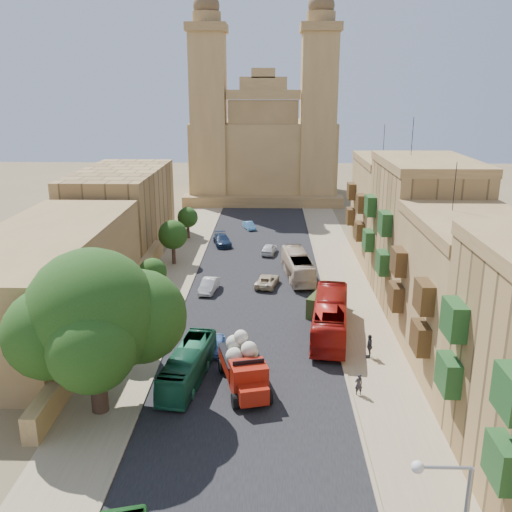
{
  "coord_description": "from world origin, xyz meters",
  "views": [
    {
      "loc": [
        1.45,
        -28.31,
        20.15
      ],
      "look_at": [
        0.0,
        26.0,
        4.0
      ],
      "focal_mm": 40.0,
      "sensor_mm": 36.0,
      "label": 1
    }
  ],
  "objects_px": {
    "olive_pickup": "(325,303)",
    "car_blue_b": "(249,226)",
    "car_blue_a": "(217,345)",
    "bus_red_east": "(330,317)",
    "car_dkblue": "(222,240)",
    "ficus_tree": "(94,319)",
    "street_tree_b": "(153,272)",
    "car_cream": "(267,281)",
    "car_white_b": "(269,249)",
    "street_tree_c": "(173,235)",
    "pedestrian_c": "(369,346)",
    "street_tree_a": "(121,314)",
    "car_white_a": "(209,286)",
    "bus_cream_east": "(298,266)",
    "red_truck": "(244,365)",
    "pedestrian_a": "(359,384)",
    "street_tree_d": "(188,218)",
    "church": "(264,147)",
    "bus_green_north": "(188,365)"
  },
  "relations": [
    {
      "from": "church",
      "to": "car_blue_a",
      "type": "distance_m",
      "value": 66.59
    },
    {
      "from": "olive_pickup",
      "to": "car_blue_a",
      "type": "bearing_deg",
      "value": -137.29
    },
    {
      "from": "car_blue_b",
      "to": "bus_red_east",
      "type": "bearing_deg",
      "value": -97.73
    },
    {
      "from": "street_tree_a",
      "to": "car_blue_a",
      "type": "distance_m",
      "value": 7.84
    },
    {
      "from": "ficus_tree",
      "to": "car_blue_b",
      "type": "xyz_separation_m",
      "value": [
        7.67,
        49.35,
        -5.87
      ]
    },
    {
      "from": "olive_pickup",
      "to": "street_tree_d",
      "type": "bearing_deg",
      "value": 121.62
    },
    {
      "from": "street_tree_a",
      "to": "street_tree_b",
      "type": "distance_m",
      "value": 12.02
    },
    {
      "from": "street_tree_a",
      "to": "car_blue_b",
      "type": "relative_size",
      "value": 1.56
    },
    {
      "from": "pedestrian_c",
      "to": "bus_cream_east",
      "type": "bearing_deg",
      "value": -156.31
    },
    {
      "from": "street_tree_b",
      "to": "bus_green_north",
      "type": "bearing_deg",
      "value": -70.52
    },
    {
      "from": "car_dkblue",
      "to": "church",
      "type": "bearing_deg",
      "value": 68.25
    },
    {
      "from": "olive_pickup",
      "to": "car_blue_b",
      "type": "height_order",
      "value": "olive_pickup"
    },
    {
      "from": "street_tree_c",
      "to": "bus_cream_east",
      "type": "bearing_deg",
      "value": -18.48
    },
    {
      "from": "pedestrian_c",
      "to": "bus_red_east",
      "type": "bearing_deg",
      "value": -137.85
    },
    {
      "from": "car_cream",
      "to": "car_white_b",
      "type": "distance_m",
      "value": 12.09
    },
    {
      "from": "street_tree_c",
      "to": "car_cream",
      "type": "height_order",
      "value": "street_tree_c"
    },
    {
      "from": "street_tree_b",
      "to": "red_truck",
      "type": "height_order",
      "value": "street_tree_b"
    },
    {
      "from": "car_white_b",
      "to": "bus_cream_east",
      "type": "bearing_deg",
      "value": 119.94
    },
    {
      "from": "ficus_tree",
      "to": "olive_pickup",
      "type": "xyz_separation_m",
      "value": [
        15.9,
        17.2,
        -5.47
      ]
    },
    {
      "from": "red_truck",
      "to": "car_dkblue",
      "type": "bearing_deg",
      "value": 97.12
    },
    {
      "from": "street_tree_c",
      "to": "street_tree_d",
      "type": "distance_m",
      "value": 12.02
    },
    {
      "from": "bus_green_north",
      "to": "car_dkblue",
      "type": "distance_m",
      "value": 36.38
    },
    {
      "from": "street_tree_b",
      "to": "car_blue_b",
      "type": "distance_m",
      "value": 30.59
    },
    {
      "from": "street_tree_d",
      "to": "car_white_b",
      "type": "relative_size",
      "value": 1.12
    },
    {
      "from": "street_tree_b",
      "to": "street_tree_c",
      "type": "relative_size",
      "value": 0.81
    },
    {
      "from": "car_blue_b",
      "to": "pedestrian_c",
      "type": "relative_size",
      "value": 1.72
    },
    {
      "from": "car_white_a",
      "to": "car_cream",
      "type": "bearing_deg",
      "value": 25.12
    },
    {
      "from": "ficus_tree",
      "to": "olive_pickup",
      "type": "height_order",
      "value": "ficus_tree"
    },
    {
      "from": "ficus_tree",
      "to": "street_tree_b",
      "type": "relative_size",
      "value": 2.55
    },
    {
      "from": "bus_red_east",
      "to": "car_dkblue",
      "type": "distance_m",
      "value": 30.4
    },
    {
      "from": "church",
      "to": "car_blue_b",
      "type": "distance_m",
      "value": 26.86
    },
    {
      "from": "street_tree_a",
      "to": "olive_pickup",
      "type": "distance_m",
      "value": 19.06
    },
    {
      "from": "car_dkblue",
      "to": "street_tree_a",
      "type": "bearing_deg",
      "value": -112.3
    },
    {
      "from": "bus_green_north",
      "to": "bus_red_east",
      "type": "relative_size",
      "value": 0.77
    },
    {
      "from": "bus_green_north",
      "to": "car_blue_a",
      "type": "xyz_separation_m",
      "value": [
        1.6,
        4.68,
        -0.65
      ]
    },
    {
      "from": "olive_pickup",
      "to": "pedestrian_a",
      "type": "height_order",
      "value": "olive_pickup"
    },
    {
      "from": "street_tree_b",
      "to": "bus_green_north",
      "type": "xyz_separation_m",
      "value": [
        5.66,
        -16.01,
        -1.61
      ]
    },
    {
      "from": "ficus_tree",
      "to": "street_tree_c",
      "type": "relative_size",
      "value": 2.06
    },
    {
      "from": "bus_cream_east",
      "to": "red_truck",
      "type": "bearing_deg",
      "value": 72.32
    },
    {
      "from": "bus_red_east",
      "to": "car_blue_a",
      "type": "xyz_separation_m",
      "value": [
        -9.24,
        -3.55,
        -1.01
      ]
    },
    {
      "from": "street_tree_a",
      "to": "car_dkblue",
      "type": "bearing_deg",
      "value": 81.18
    },
    {
      "from": "street_tree_a",
      "to": "car_dkblue",
      "type": "xyz_separation_m",
      "value": [
        5.02,
        32.37,
        -2.75
      ]
    },
    {
      "from": "car_blue_b",
      "to": "car_blue_a",
      "type": "bearing_deg",
      "value": -111.64
    },
    {
      "from": "bus_green_north",
      "to": "car_blue_a",
      "type": "bearing_deg",
      "value": 79.19
    },
    {
      "from": "bus_red_east",
      "to": "car_cream",
      "type": "relative_size",
      "value": 2.64
    },
    {
      "from": "street_tree_a",
      "to": "car_blue_b",
      "type": "height_order",
      "value": "street_tree_a"
    },
    {
      "from": "car_white_a",
      "to": "pedestrian_c",
      "type": "distance_m",
      "value": 20.09
    },
    {
      "from": "street_tree_b",
      "to": "pedestrian_c",
      "type": "xyz_separation_m",
      "value": [
        19.14,
        -11.95,
        -1.88
      ]
    },
    {
      "from": "ficus_tree",
      "to": "pedestrian_a",
      "type": "relative_size",
      "value": 6.96
    },
    {
      "from": "ficus_tree",
      "to": "car_cream",
      "type": "xyz_separation_m",
      "value": [
        10.51,
        24.34,
        -5.81
      ]
    }
  ]
}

